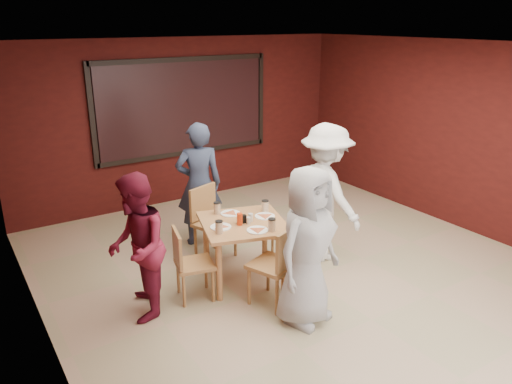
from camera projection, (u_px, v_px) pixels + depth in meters
floor at (307, 277)px, 6.28m from camera, size 7.00×7.00×0.00m
window_blinds at (184, 107)px, 8.48m from camera, size 3.00×0.02×1.50m
dining_table at (243, 229)px, 6.01m from camera, size 1.22×1.22×0.93m
chair_front at (279, 261)px, 5.51m from camera, size 0.60×0.60×0.96m
chair_back at (210, 218)px, 6.69m from camera, size 0.60×0.60×0.97m
chair_left at (188, 260)px, 5.65m from camera, size 0.50×0.50×0.86m
chair_right at (295, 231)px, 6.44m from camera, size 0.45×0.45×0.86m
diner_front at (307, 247)px, 5.13m from camera, size 0.96×0.75×1.72m
diner_back at (199, 184)px, 6.98m from camera, size 0.75×0.61×1.76m
diner_left at (137, 248)px, 5.24m from camera, size 0.84×0.94×1.61m
diner_right at (326, 193)px, 6.54m from camera, size 0.70×1.19×1.83m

